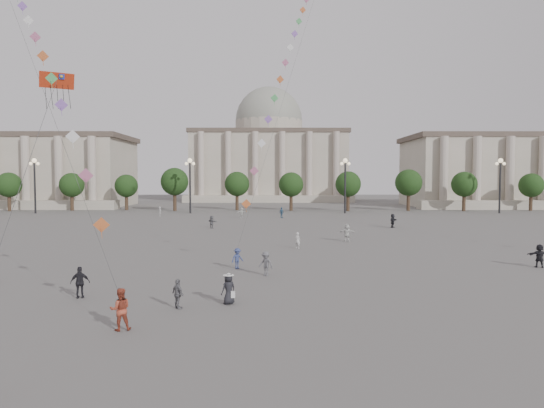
{
  "coord_description": "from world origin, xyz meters",
  "views": [
    {
      "loc": [
        0.62,
        -23.63,
        6.71
      ],
      "look_at": [
        0.71,
        12.0,
        4.85
      ],
      "focal_mm": 32.0,
      "sensor_mm": 36.0,
      "label": 1
    }
  ],
  "objects": [
    {
      "name": "ground",
      "position": [
        0.0,
        0.0,
        0.0
      ],
      "size": [
        360.0,
        360.0,
        0.0
      ],
      "primitive_type": "plane",
      "color": "#585653",
      "rests_on": "ground"
    },
    {
      "name": "hall_central",
      "position": [
        0.0,
        129.22,
        14.23
      ],
      "size": [
        48.3,
        34.3,
        35.5
      ],
      "color": "#A59E8B",
      "rests_on": "ground"
    },
    {
      "name": "tree_row",
      "position": [
        0.0,
        78.0,
        5.39
      ],
      "size": [
        137.12,
        5.12,
        8.0
      ],
      "color": "#39291C",
      "rests_on": "ground"
    },
    {
      "name": "lamp_post_far_west",
      "position": [
        -45.0,
        70.0,
        7.35
      ],
      "size": [
        2.0,
        0.9,
        10.65
      ],
      "color": "#262628",
      "rests_on": "ground"
    },
    {
      "name": "lamp_post_mid_west",
      "position": [
        -15.0,
        70.0,
        7.35
      ],
      "size": [
        2.0,
        0.9,
        10.65
      ],
      "color": "#262628",
      "rests_on": "ground"
    },
    {
      "name": "lamp_post_mid_east",
      "position": [
        15.0,
        70.0,
        7.35
      ],
      "size": [
        2.0,
        0.9,
        10.65
      ],
      "color": "#262628",
      "rests_on": "ground"
    },
    {
      "name": "lamp_post_far_east",
      "position": [
        45.0,
        70.0,
        7.35
      ],
      "size": [
        2.0,
        0.9,
        10.65
      ],
      "color": "#262628",
      "rests_on": "ground"
    },
    {
      "name": "person_crowd_0",
      "position": [
        2.45,
        59.1,
        0.91
      ],
      "size": [
        1.06,
        1.07,
        1.81
      ],
      "primitive_type": "imported",
      "rotation": [
        0.0,
        0.0,
        0.8
      ],
      "color": "#395F82",
      "rests_on": "ground"
    },
    {
      "name": "person_crowd_3",
      "position": [
        20.93,
        12.62,
        0.89
      ],
      "size": [
        1.73,
        0.93,
        1.78
      ],
      "primitive_type": "imported",
      "rotation": [
        0.0,
        0.0,
        2.88
      ],
      "color": "black",
      "rests_on": "ground"
    },
    {
      "name": "person_crowd_4",
      "position": [
        -4.37,
        58.79,
        0.91
      ],
      "size": [
        1.76,
        1.22,
        1.82
      ],
      "primitive_type": "imported",
      "rotation": [
        0.0,
        0.0,
        3.59
      ],
      "color": "silver",
      "rests_on": "ground"
    },
    {
      "name": "person_crowd_6",
      "position": [
        0.27,
        9.56,
        0.84
      ],
      "size": [
        1.25,
        1.1,
        1.68
      ],
      "primitive_type": "imported",
      "rotation": [
        0.0,
        0.0,
        5.74
      ],
      "color": "#57575B",
      "rests_on": "ground"
    },
    {
      "name": "person_crowd_7",
      "position": [
        8.76,
        27.9,
        0.95
      ],
      "size": [
        1.81,
        0.76,
        1.9
      ],
      "primitive_type": "imported",
      "rotation": [
        0.0,
        0.0,
        3.02
      ],
      "color": "silver",
      "rests_on": "ground"
    },
    {
      "name": "person_crowd_9",
      "position": [
        17.33,
        42.4,
        0.95
      ],
      "size": [
        1.55,
        1.72,
        1.9
      ],
      "primitive_type": "imported",
      "rotation": [
        0.0,
        0.0,
        0.89
      ],
      "color": "black",
      "rests_on": "ground"
    },
    {
      "name": "person_crowd_10",
      "position": [
        -19.18,
        62.66,
        0.86
      ],
      "size": [
        0.56,
        0.71,
        1.71
      ],
      "primitive_type": "imported",
      "rotation": [
        0.0,
        0.0,
        1.83
      ],
      "color": "beige",
      "rests_on": "ground"
    },
    {
      "name": "person_crowd_12",
      "position": [
        -7.39,
        41.68,
        0.86
      ],
      "size": [
        1.5,
        1.49,
        1.73
      ],
      "primitive_type": "imported",
      "rotation": [
        0.0,
        0.0,
        2.36
      ],
      "color": "#5E5F63",
      "rests_on": "ground"
    },
    {
      "name": "person_crowd_13",
      "position": [
        3.2,
        22.65,
        0.78
      ],
      "size": [
        0.68,
        0.64,
        1.57
      ],
      "primitive_type": "imported",
      "rotation": [
        0.0,
        0.0,
        2.49
      ],
      "color": "silver",
      "rests_on": "ground"
    },
    {
      "name": "tourist_3",
      "position": [
        -4.18,
        1.06,
        0.77
      ],
      "size": [
        0.9,
        0.91,
        1.55
      ],
      "primitive_type": "imported",
      "rotation": [
        0.0,
        0.0,
        2.34
      ],
      "color": "slate",
      "rests_on": "ground"
    },
    {
      "name": "tourist_4",
      "position": [
        -10.09,
        3.3,
        0.89
      ],
      "size": [
        1.11,
        0.62,
        1.79
      ],
      "primitive_type": "imported",
      "rotation": [
        0.0,
        0.0,
        3.33
      ],
      "color": "black",
      "rests_on": "ground"
    },
    {
      "name": "kite_flyer_0",
      "position": [
        -6.04,
        -2.48,
        0.94
      ],
      "size": [
        1.09,
        0.96,
        1.88
      ],
      "primitive_type": "imported",
      "rotation": [
        0.0,
        0.0,
        3.45
      ],
      "color": "#9E3F2B",
      "rests_on": "ground"
    },
    {
      "name": "kite_flyer_1",
      "position": [
        -1.87,
        12.17,
        0.77
      ],
      "size": [
        1.14,
        1.07,
        1.54
      ],
      "primitive_type": "imported",
      "rotation": [
        0.0,
        0.0,
        0.67
      ],
      "color": "navy",
      "rests_on": "ground"
    },
    {
      "name": "hat_person",
      "position": [
        -1.64,
        1.98,
        0.87
      ],
      "size": [
        0.96,
        0.91,
        1.69
      ],
      "color": "black",
      "rests_on": "ground"
    },
    {
      "name": "dragon_kite",
      "position": [
        -13.85,
        9.43,
        12.56
      ],
      "size": [
        3.94,
        10.62,
        23.64
      ],
      "color": "#B62E13",
      "rests_on": "ground"
    }
  ]
}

